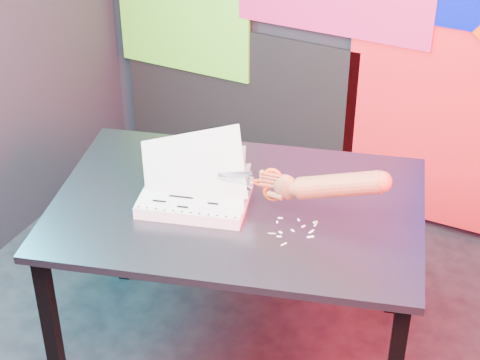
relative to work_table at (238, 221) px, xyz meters
The scene contains 7 objects.
room 0.74m from the work_table, 59.61° to the right, with size 3.01×3.01×2.71m.
backdrop 1.26m from the work_table, 80.10° to the left, with size 2.88×0.05×2.08m.
work_table is the anchor object (origin of this frame).
printout_stack 0.19m from the work_table, 156.67° to the right, with size 0.47×0.37×0.29m.
scissors 0.24m from the work_table, ahead, with size 0.24×0.04×0.13m.
hand_forearm 0.42m from the work_table, ahead, with size 0.44×0.12×0.18m.
paper_clippings 0.27m from the work_table, 10.92° to the right, with size 0.16×0.19×0.00m.
Camera 1 is at (0.92, -1.90, 2.40)m, focal length 60.00 mm.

